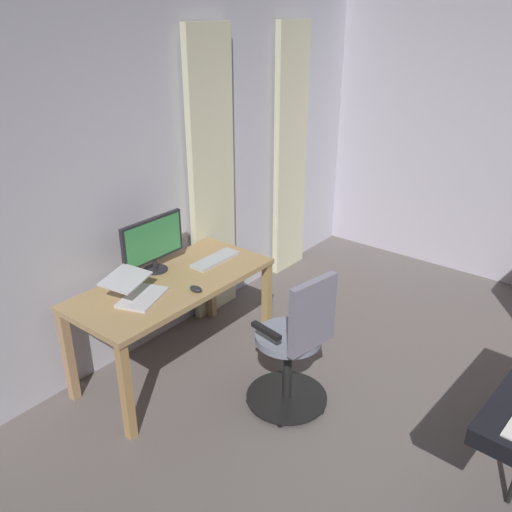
{
  "coord_description": "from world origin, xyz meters",
  "views": [
    {
      "loc": [
        2.57,
        0.42,
        2.49
      ],
      "look_at": [
        0.07,
        -1.57,
        1.03
      ],
      "focal_mm": 37.99,
      "sensor_mm": 36.0,
      "label": 1
    }
  ],
  "objects": [
    {
      "name": "computer_monitor",
      "position": [
        0.23,
        -2.39,
        0.96
      ],
      "size": [
        0.55,
        0.18,
        0.4
      ],
      "color": "#232328",
      "rests_on": "desk"
    },
    {
      "name": "computer_mouse",
      "position": [
        0.27,
        -1.93,
        0.75
      ],
      "size": [
        0.06,
        0.1,
        0.04
      ],
      "primitive_type": "ellipsoid",
      "color": "#232328",
      "rests_on": "desk"
    },
    {
      "name": "computer_keyboard",
      "position": [
        -0.17,
        -2.16,
        0.74
      ],
      "size": [
        0.42,
        0.14,
        0.02
      ],
      "primitive_type": "cube",
      "color": "#B7BCC1",
      "rests_on": "desk"
    },
    {
      "name": "curtain_left_panel",
      "position": [
        -1.71,
        -2.55,
        1.2
      ],
      "size": [
        0.47,
        0.06,
        2.4
      ],
      "primitive_type": "cube",
      "color": "beige",
      "rests_on": "ground"
    },
    {
      "name": "curtain_right_panel",
      "position": [
        -0.58,
        -2.55,
        1.2
      ],
      "size": [
        0.48,
        0.06,
        2.4
      ],
      "primitive_type": "cube",
      "color": "beige",
      "rests_on": "ground"
    },
    {
      "name": "back_room_partition",
      "position": [
        0.0,
        -2.66,
        1.38
      ],
      "size": [
        5.54,
        0.1,
        2.76
      ],
      "primitive_type": "cube",
      "color": "silver",
      "rests_on": "ground"
    },
    {
      "name": "office_chair",
      "position": [
        0.1,
        -1.22,
        0.47
      ],
      "size": [
        0.56,
        0.56,
        1.02
      ],
      "rotation": [
        0.0,
        0.0,
        2.97
      ],
      "color": "black",
      "rests_on": "ground"
    },
    {
      "name": "desk",
      "position": [
        0.27,
        -2.17,
        0.64
      ],
      "size": [
        1.5,
        0.69,
        0.73
      ],
      "color": "tan",
      "rests_on": "ground"
    },
    {
      "name": "ground_plane",
      "position": [
        0.0,
        0.0,
        0.0
      ],
      "size": [
        7.2,
        7.2,
        0.0
      ],
      "primitive_type": "plane",
      "color": "#685F5C"
    },
    {
      "name": "laptop",
      "position": [
        0.58,
        -2.18,
        0.79
      ],
      "size": [
        0.43,
        0.43,
        0.15
      ],
      "rotation": [
        0.0,
        0.0,
        0.36
      ],
      "color": "silver",
      "rests_on": "desk"
    }
  ]
}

